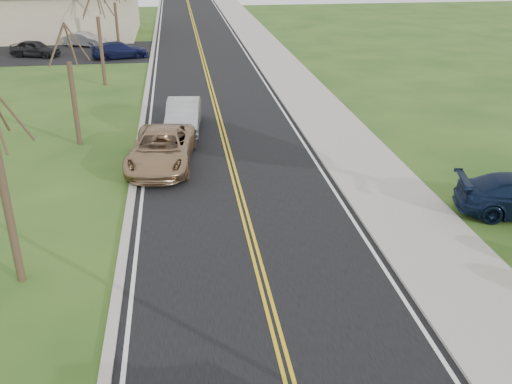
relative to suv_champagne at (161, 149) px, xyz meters
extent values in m
cube|color=black|center=(3.00, 21.41, -0.78)|extent=(8.00, 120.00, 0.01)
cube|color=#9E998E|center=(7.15, 21.41, -0.73)|extent=(0.30, 120.00, 0.12)
cube|color=#9E998E|center=(8.90, 21.41, -0.74)|extent=(3.20, 120.00, 0.10)
cube|color=#9E998E|center=(-1.15, 21.41, -0.74)|extent=(0.30, 120.00, 0.10)
cylinder|color=#38281C|center=(-4.00, -8.59, 1.31)|extent=(0.24, 0.24, 4.20)
cylinder|color=#38281C|center=(-3.52, -8.46, 4.34)|extent=(1.01, 0.33, 1.90)
cylinder|color=#38281C|center=(-4.00, 3.41, 1.19)|extent=(0.24, 0.24, 3.96)
cylinder|color=#38281C|center=(-3.55, 3.53, 4.05)|extent=(0.96, 0.32, 1.79)
cylinder|color=#38281C|center=(-3.97, 3.99, 3.98)|extent=(0.12, 1.22, 1.65)
cylinder|color=#38281C|center=(-4.43, 3.58, 4.05)|extent=(0.93, 0.41, 1.79)
cylinder|color=#38281C|center=(-4.37, 2.96, 3.98)|extent=(0.75, 0.99, 1.67)
cylinder|color=#38281C|center=(-3.75, 3.02, 4.05)|extent=(0.55, 0.85, 1.80)
cylinder|color=#38281C|center=(-4.00, 15.41, 1.43)|extent=(0.24, 0.24, 4.44)
cylinder|color=#38281C|center=(-3.50, 15.55, 4.63)|extent=(1.07, 0.35, 2.00)
cylinder|color=#38281C|center=(-3.97, 16.06, 4.55)|extent=(0.13, 1.36, 1.84)
cylinder|color=#38281C|center=(-4.49, 15.60, 4.63)|extent=(1.03, 0.46, 2.00)
cylinder|color=#38281C|center=(-4.41, 14.91, 4.55)|extent=(0.83, 1.10, 1.87)
cylinder|color=#38281C|center=(-3.72, 14.98, 4.63)|extent=(0.61, 0.95, 2.01)
cylinder|color=#38281C|center=(-4.00, 27.41, 1.25)|extent=(0.24, 0.24, 4.08)
cube|color=tan|center=(-13.00, 37.41, 1.31)|extent=(20.00, 12.00, 4.20)
cube|color=black|center=(-7.00, 27.41, -0.78)|extent=(18.00, 10.00, 0.02)
imported|color=#997856|center=(0.00, 0.00, 0.00)|extent=(3.27, 5.93, 1.57)
imported|color=#B3B3B8|center=(1.05, 4.91, -0.01)|extent=(2.02, 4.83, 1.55)
imported|color=black|center=(-10.66, 26.10, -0.10)|extent=(4.33, 2.84, 1.37)
imported|color=#A1A1A5|center=(-7.24, 30.40, -0.15)|extent=(4.04, 2.83, 1.26)
imported|color=#0F1338|center=(-3.69, 24.54, -0.12)|extent=(4.87, 2.83, 1.33)
camera|label=1|loc=(0.88, -23.59, 8.47)|focal=40.00mm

